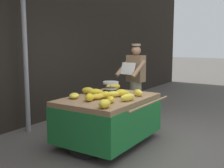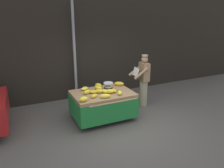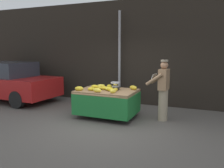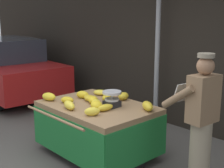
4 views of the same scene
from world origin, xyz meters
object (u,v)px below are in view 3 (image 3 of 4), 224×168
street_pole (119,58)px  banana_bunch_3 (100,88)px  vendor_person (163,90)px  banana_bunch_7 (97,90)px  banana_bunch_2 (79,88)px  banana_bunch_4 (113,91)px  banana_bunch_13 (104,88)px  weighing_scale (115,86)px  banana_bunch_9 (108,89)px  banana_bunch_1 (133,88)px  banana_bunch_10 (115,90)px  banana_bunch_12 (110,89)px  parked_car (9,82)px  banana_bunch_11 (109,87)px  banana_bunch_6 (115,86)px  banana_cart (107,97)px  banana_bunch_0 (95,87)px  banana_bunch_8 (91,89)px  banana_bunch_5 (101,86)px

street_pole → banana_bunch_3: street_pole is taller
vendor_person → banana_bunch_7: bearing=-155.6°
banana_bunch_2 → vendor_person: vendor_person is taller
banana_bunch_4 → banana_bunch_13: size_ratio=0.97×
weighing_scale → banana_bunch_9: bearing=-136.1°
banana_bunch_1 → banana_bunch_3: banana_bunch_1 is taller
banana_bunch_7 → street_pole: bearing=94.6°
banana_bunch_10 → banana_bunch_12: banana_bunch_12 is taller
banana_bunch_13 → parked_car: (-4.38, 0.60, -0.12)m
banana_bunch_11 → vendor_person: 1.61m
banana_bunch_2 → banana_bunch_6: (0.77, 0.89, -0.00)m
vendor_person → weighing_scale: bearing=-170.5°
banana_cart → parked_car: bearing=172.4°
banana_bunch_0 → banana_bunch_13: bearing=-10.4°
banana_bunch_4 → banana_bunch_11: bearing=121.4°
banana_bunch_7 → banana_bunch_10: banana_bunch_7 is taller
street_pole → banana_bunch_3: size_ratio=12.96×
banana_bunch_3 → banana_bunch_6: banana_bunch_6 is taller
weighing_scale → banana_bunch_3: bearing=-174.7°
banana_cart → banana_bunch_3: size_ratio=6.64×
weighing_scale → banana_bunch_9: 0.25m
banana_bunch_8 → parked_car: parked_car is taller
banana_bunch_6 → banana_bunch_12: banana_bunch_12 is taller
banana_bunch_12 → banana_bunch_11: bearing=116.1°
banana_bunch_13 → banana_bunch_5: bearing=125.7°
banana_bunch_8 → banana_cart: bearing=38.0°
banana_bunch_1 → banana_cart: bearing=-153.5°
banana_bunch_13 → banana_bunch_11: bearing=74.8°
vendor_person → banana_bunch_12: bearing=-161.3°
weighing_scale → banana_bunch_4: bearing=-74.9°
banana_bunch_7 → banana_bunch_8: bearing=150.4°
banana_bunch_11 → banana_bunch_9: bearing=-75.4°
banana_bunch_11 → banana_bunch_10: bearing=-46.6°
banana_bunch_8 → banana_bunch_10: banana_bunch_8 is taller
banana_cart → banana_bunch_12: bearing=-43.0°
banana_bunch_13 → vendor_person: (1.67, 0.32, 0.00)m
banana_bunch_3 → vendor_person: size_ratio=0.15×
banana_bunch_0 → banana_bunch_7: banana_bunch_0 is taller
banana_bunch_1 → banana_bunch_12: banana_bunch_1 is taller
street_pole → vendor_person: bearing=-37.1°
banana_bunch_2 → banana_bunch_12: (0.87, 0.25, -0.00)m
street_pole → banana_bunch_5: 1.54m
weighing_scale → banana_bunch_11: (-0.26, 0.15, -0.06)m
banana_cart → banana_bunch_6: (0.07, 0.49, 0.27)m
banana_bunch_3 → banana_bunch_1: bearing=17.3°
banana_bunch_5 → banana_bunch_1: bearing=-3.5°
banana_cart → parked_car: 4.52m
banana_bunch_8 → banana_bunch_13: banana_bunch_13 is taller
banana_bunch_6 → banana_bunch_12: bearing=-81.5°
banana_bunch_1 → banana_bunch_8: bearing=-149.2°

